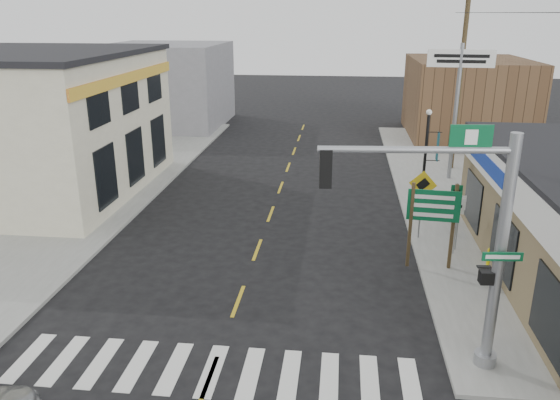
# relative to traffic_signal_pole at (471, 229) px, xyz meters

# --- Properties ---
(ground) EXTENTS (140.00, 140.00, 0.00)m
(ground) POSITION_rel_traffic_signal_pole_xyz_m (-6.22, -1.33, -3.83)
(ground) COLOR black
(ground) RESTS_ON ground
(sidewalk_right) EXTENTS (6.00, 38.00, 0.13)m
(sidewalk_right) POSITION_rel_traffic_signal_pole_xyz_m (2.78, 11.67, -3.77)
(sidewalk_right) COLOR gray
(sidewalk_right) RESTS_ON ground
(sidewalk_left) EXTENTS (6.00, 38.00, 0.13)m
(sidewalk_left) POSITION_rel_traffic_signal_pole_xyz_m (-15.22, 11.67, -3.77)
(sidewalk_left) COLOR gray
(sidewalk_left) RESTS_ON ground
(center_line) EXTENTS (0.12, 56.00, 0.01)m
(center_line) POSITION_rel_traffic_signal_pole_xyz_m (-6.22, 6.67, -3.83)
(center_line) COLOR gold
(center_line) RESTS_ON ground
(crosswalk) EXTENTS (11.00, 2.20, 0.01)m
(crosswalk) POSITION_rel_traffic_signal_pole_xyz_m (-6.22, -0.93, -3.83)
(crosswalk) COLOR silver
(crosswalk) RESTS_ON ground
(left_building) EXTENTS (12.00, 12.00, 6.80)m
(left_building) POSITION_rel_traffic_signal_pole_xyz_m (-19.22, 12.67, -0.43)
(left_building) COLOR beige
(left_building) RESTS_ON ground
(bldg_distant_right) EXTENTS (8.00, 10.00, 5.60)m
(bldg_distant_right) POSITION_rel_traffic_signal_pole_xyz_m (5.78, 28.67, -1.03)
(bldg_distant_right) COLOR brown
(bldg_distant_right) RESTS_ON ground
(bldg_distant_left) EXTENTS (9.00, 10.00, 6.40)m
(bldg_distant_left) POSITION_rel_traffic_signal_pole_xyz_m (-17.22, 30.67, -0.63)
(bldg_distant_left) COLOR slate
(bldg_distant_left) RESTS_ON ground
(traffic_signal_pole) EXTENTS (4.91, 0.38, 6.22)m
(traffic_signal_pole) POSITION_rel_traffic_signal_pole_xyz_m (0.00, 0.00, 0.00)
(traffic_signal_pole) COLOR #919398
(traffic_signal_pole) RESTS_ON sidewalk_right
(guide_sign) EXTENTS (1.77, 0.14, 3.10)m
(guide_sign) POSITION_rel_traffic_signal_pole_xyz_m (0.08, 5.58, -1.71)
(guide_sign) COLOR #493A22
(guide_sign) RESTS_ON sidewalk_right
(fire_hydrant) EXTENTS (0.21, 0.21, 0.66)m
(fire_hydrant) POSITION_rel_traffic_signal_pole_xyz_m (2.28, 6.03, -3.34)
(fire_hydrant) COLOR #CDB707
(fire_hydrant) RESTS_ON sidewalk_right
(ped_crossing_sign) EXTENTS (1.08, 0.08, 2.79)m
(ped_crossing_sign) POSITION_rel_traffic_signal_pole_xyz_m (0.08, 8.30, -1.80)
(ped_crossing_sign) COLOR gray
(ped_crossing_sign) RESTS_ON sidewalk_right
(lamp_post) EXTENTS (0.62, 0.48, 4.75)m
(lamp_post) POSITION_rel_traffic_signal_pole_xyz_m (0.53, 10.84, -0.94)
(lamp_post) COLOR black
(lamp_post) RESTS_ON sidewalk_right
(dance_center_sign) EXTENTS (3.35, 0.21, 7.12)m
(dance_center_sign) POSITION_rel_traffic_signal_pole_xyz_m (2.78, 17.02, 1.63)
(dance_center_sign) COLOR gray
(dance_center_sign) RESTS_ON sidewalk_right
(utility_pole_far) EXTENTS (1.76, 0.26, 10.10)m
(utility_pole_far) POSITION_rel_traffic_signal_pole_xyz_m (3.28, 19.19, 1.48)
(utility_pole_far) COLOR #433021
(utility_pole_far) RESTS_ON sidewalk_right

